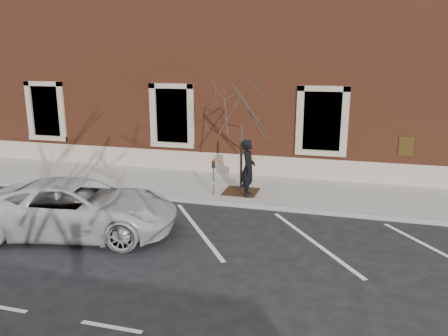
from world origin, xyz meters
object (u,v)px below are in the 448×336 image
(man, at_px, (248,168))
(sapling, at_px, (242,107))
(parking_meter, at_px, (214,170))
(white_truck, at_px, (78,208))

(man, relative_size, sapling, 0.46)
(parking_meter, distance_m, white_truck, 4.75)
(sapling, xyz_separation_m, white_truck, (-3.51, -4.42, -2.36))
(man, xyz_separation_m, sapling, (-0.33, 0.35, 1.99))
(sapling, relative_size, white_truck, 0.79)
(man, height_order, parking_meter, man)
(man, height_order, white_truck, man)
(parking_meter, relative_size, sapling, 0.29)
(man, distance_m, parking_meter, 1.18)
(parking_meter, bearing_deg, white_truck, -134.39)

